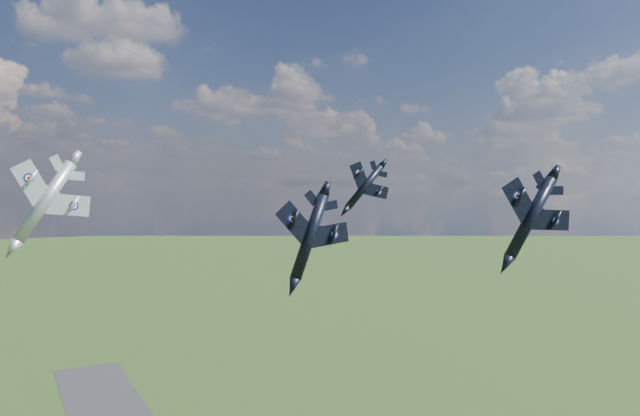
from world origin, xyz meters
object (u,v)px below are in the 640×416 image
jet_lead_navy (310,236)px  jet_left_silver (45,201)px  jet_high_navy (364,187)px  jet_right_navy (531,217)px

jet_lead_navy → jet_left_silver: size_ratio=1.01×
jet_left_silver → jet_lead_navy: bearing=-27.6°
jet_lead_navy → jet_high_navy: size_ratio=1.11×
jet_lead_navy → jet_left_silver: 29.12m
jet_lead_navy → jet_high_navy: bearing=53.0°
jet_high_navy → jet_left_silver: bearing=-151.1°
jet_lead_navy → jet_left_silver: jet_left_silver is taller
jet_right_navy → jet_left_silver: bearing=169.2°
jet_right_navy → jet_lead_navy: bearing=163.3°
jet_right_navy → jet_left_silver: jet_left_silver is taller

